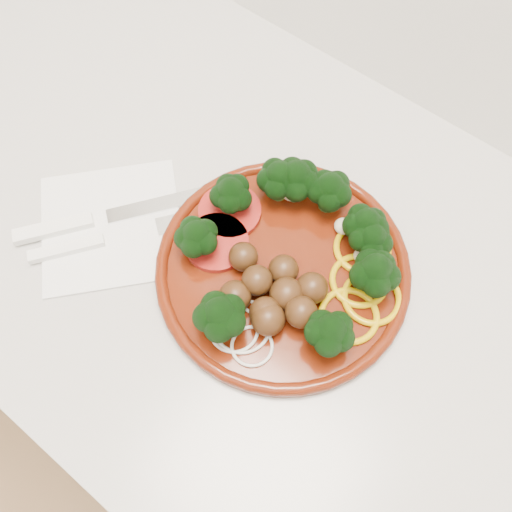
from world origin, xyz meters
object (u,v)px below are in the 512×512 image
Objects in this scene: napkin at (111,226)px; fork at (88,243)px; plate at (289,259)px; knife at (87,221)px.

fork reaches higher than napkin.
fork is (-0.00, -0.03, 0.01)m from napkin.
plate is at bearing 23.80° from napkin.
napkin is 0.03m from knife.
knife is 0.03m from fork.
knife is at bearing -155.29° from plate.
plate is at bearing -22.67° from fork.
knife reaches higher than fork.
napkin is 0.04m from fork.
napkin is at bearing -22.66° from knife.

